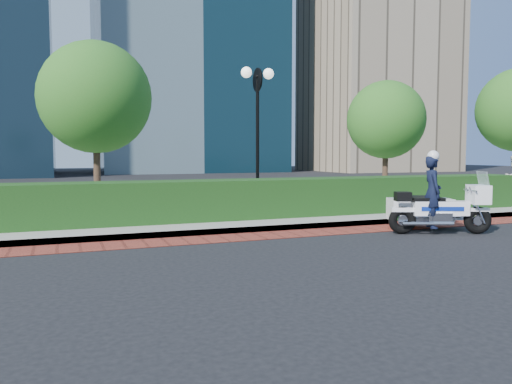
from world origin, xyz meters
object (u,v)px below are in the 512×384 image
object	(u,v)px
tree_b	(95,98)
tree_c	(386,120)
lamppost	(258,115)
police_motorcycle	(431,204)

from	to	relation	value
tree_b	tree_c	world-z (taller)	tree_b
lamppost	tree_b	distance (m)	4.71
lamppost	tree_c	bearing A→B (deg)	13.30
tree_b	tree_c	distance (m)	10.01
lamppost	tree_b	xyz separation A→B (m)	(-4.50, 1.30, 0.48)
tree_b	tree_c	size ratio (longest dim) A/B	1.14
tree_b	tree_c	bearing A→B (deg)	-0.00
tree_b	tree_c	xyz separation A→B (m)	(10.00, -0.00, -0.39)
lamppost	police_motorcycle	bearing A→B (deg)	-60.66
lamppost	tree_b	world-z (taller)	tree_b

